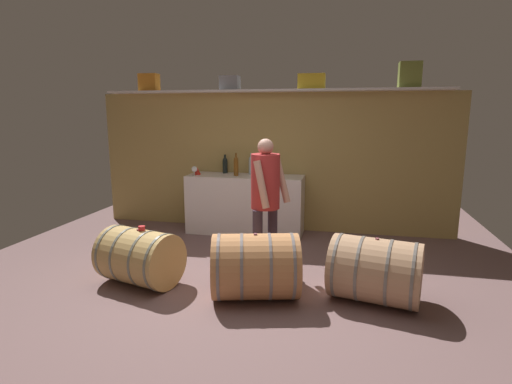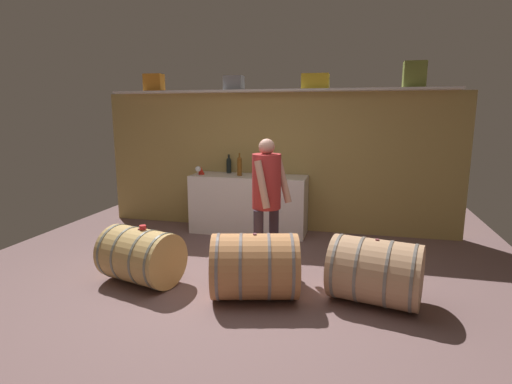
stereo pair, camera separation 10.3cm
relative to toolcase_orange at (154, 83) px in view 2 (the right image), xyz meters
The scene contains 18 objects.
ground_plane 3.49m from the toolcase_orange, 42.18° to the right, with size 6.78×8.29×0.02m, color #745857.
back_wall_panel 2.30m from the toolcase_orange, ahead, with size 5.58×0.10×2.13m, color tan.
high_shelf_board 1.95m from the toolcase_orange, ahead, with size 5.14×0.40×0.03m, color silver.
toolcase_orange is the anchor object (origin of this frame).
toolcase_grey 1.33m from the toolcase_orange, ahead, with size 0.28×0.19×0.21m, color gray.
toolcase_yellow 2.55m from the toolcase_orange, ahead, with size 0.38×0.24×0.22m, color yellow.
toolcase_olive 3.90m from the toolcase_orange, ahead, with size 0.29×0.23×0.35m, color olive.
work_cabinet 2.46m from the toolcase_orange, ahead, with size 1.76×0.57×0.89m, color white.
wine_bottle_dark 1.77m from the toolcase_orange, ahead, with size 0.08×0.08×0.29m.
wine_bottle_clear 2.09m from the toolcase_orange, ahead, with size 0.07×0.07×0.33m.
wine_bottle_amber 1.95m from the toolcase_orange, ahead, with size 0.07×0.07×0.34m.
wine_glass 1.61m from the toolcase_orange, 23.41° to the right, with size 0.09×0.09×0.14m.
red_funnel 1.62m from the toolcase_orange, 16.25° to the right, with size 0.11×0.11×0.12m, color red.
wine_barrel_near 3.20m from the toolcase_orange, 67.59° to the right, with size 0.94×0.79×0.61m.
wine_barrel_far 3.82m from the toolcase_orange, 46.75° to the right, with size 0.98×0.84×0.67m.
wine_barrel_flank 4.52m from the toolcase_orange, 33.11° to the right, with size 0.96×0.80×0.65m.
tasting_cup 3.02m from the toolcase_orange, 66.77° to the right, with size 0.07×0.07×0.04m, color red.
winemaker_pouring 3.07m from the toolcase_orange, 36.92° to the right, with size 0.46×0.50×1.54m.
Camera 2 is at (1.22, -3.68, 1.82)m, focal length 28.46 mm.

